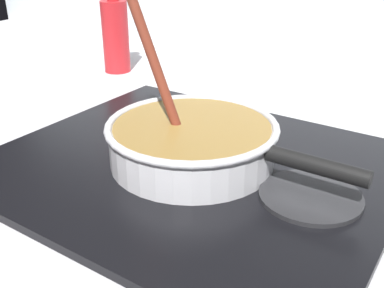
% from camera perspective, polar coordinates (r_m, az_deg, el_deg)
% --- Properties ---
extents(ground, '(2.40, 1.60, 0.04)m').
position_cam_1_polar(ground, '(0.60, -13.86, -9.78)').
color(ground, '#B7B7BC').
extents(hob_plate, '(0.56, 0.48, 0.01)m').
position_cam_1_polar(hob_plate, '(0.67, 0.00, -2.65)').
color(hob_plate, black).
rests_on(hob_plate, ground).
extents(burner_ring, '(0.17, 0.17, 0.01)m').
position_cam_1_polar(burner_ring, '(0.66, 0.00, -1.89)').
color(burner_ring, '#592D0C').
rests_on(burner_ring, hob_plate).
extents(spare_burner, '(0.13, 0.13, 0.01)m').
position_cam_1_polar(spare_burner, '(0.60, 14.55, -6.31)').
color(spare_burner, '#262628').
rests_on(spare_burner, hob_plate).
extents(cooking_pan, '(0.37, 0.25, 0.31)m').
position_cam_1_polar(cooking_pan, '(0.65, 0.07, 0.46)').
color(cooking_pan, silver).
rests_on(cooking_pan, hob_plate).
extents(sauce_bottle, '(0.06, 0.06, 0.22)m').
position_cam_1_polar(sauce_bottle, '(1.13, -9.53, 13.42)').
color(sauce_bottle, red).
rests_on(sauce_bottle, ground).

